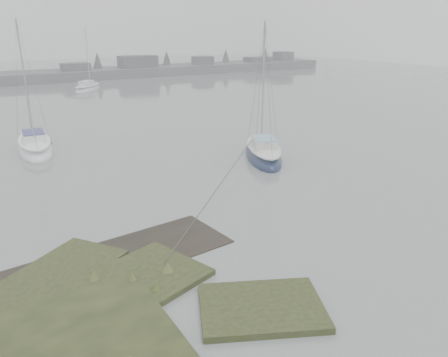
# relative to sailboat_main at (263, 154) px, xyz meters

# --- Properties ---
(ground) EXTENTS (160.00, 160.00, 0.00)m
(ground) POSITION_rel_sailboat_main_xyz_m (-9.63, 18.01, -0.27)
(ground) COLOR slate
(ground) RESTS_ON ground
(far_shoreline) EXTENTS (60.00, 8.00, 4.15)m
(far_shoreline) POSITION_rel_sailboat_main_xyz_m (17.21, 49.91, 0.58)
(far_shoreline) COLOR #4C4F51
(far_shoreline) RESTS_ON ground
(sailboat_main) EXTENTS (4.57, 6.42, 8.70)m
(sailboat_main) POSITION_rel_sailboat_main_xyz_m (0.00, 0.00, 0.00)
(sailboat_main) COLOR #111C38
(sailboat_main) RESTS_ON ground
(sailboat_white) EXTENTS (2.60, 6.45, 8.89)m
(sailboat_white) POSITION_rel_sailboat_main_xyz_m (-11.85, 8.89, 0.01)
(sailboat_white) COLOR silver
(sailboat_white) RESTS_ON ground
(sailboat_far_b) EXTENTS (5.29, 5.74, 8.31)m
(sailboat_far_b) POSITION_rel_sailboat_main_xyz_m (-1.36, 35.90, -0.01)
(sailboat_far_b) COLOR #B6BDC1
(sailboat_far_b) RESTS_ON ground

